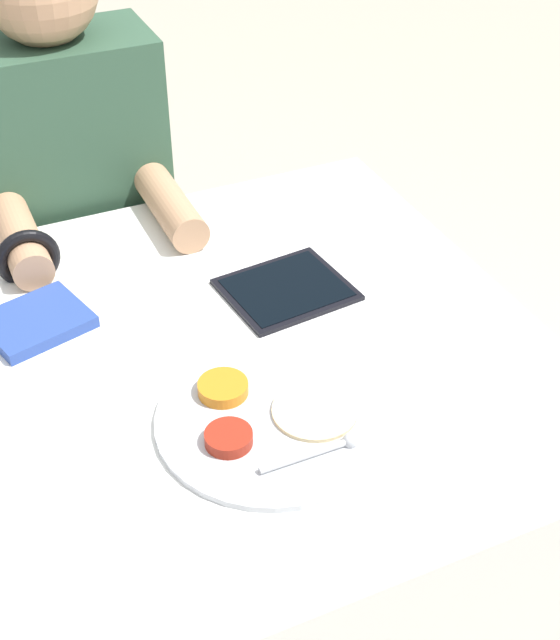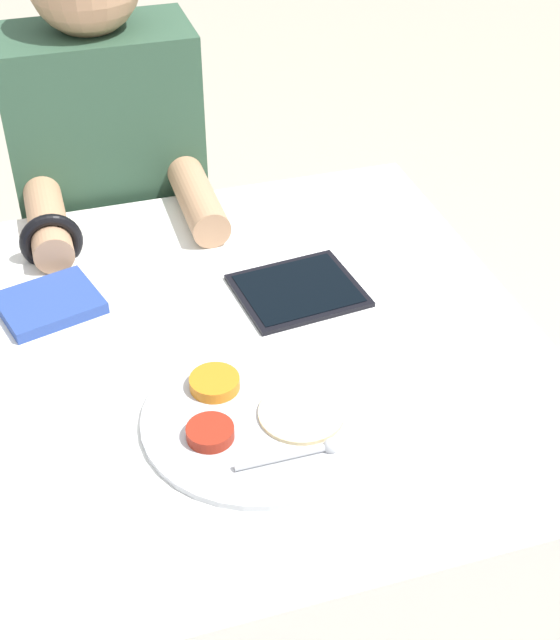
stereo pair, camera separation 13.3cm
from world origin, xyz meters
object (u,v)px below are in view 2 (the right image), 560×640
(red_notebook, at_px, (49,304))
(person_diner, at_px, (118,239))
(thali_tray, at_px, (256,416))
(tablet_device, at_px, (298,290))

(red_notebook, height_order, person_diner, person_diner)
(thali_tray, xyz_separation_m, person_diner, (-0.09, 0.77, -0.16))
(red_notebook, height_order, tablet_device, red_notebook)
(tablet_device, height_order, person_diner, person_diner)
(red_notebook, relative_size, person_diner, 0.15)
(thali_tray, bearing_deg, person_diner, 96.80)
(thali_tray, xyz_separation_m, red_notebook, (-0.25, 0.35, 0.00))
(thali_tray, distance_m, red_notebook, 0.43)
(tablet_device, relative_size, person_diner, 0.18)
(thali_tray, distance_m, tablet_device, 0.31)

